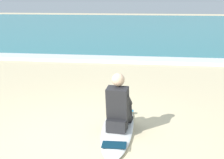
# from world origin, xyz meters

# --- Properties ---
(ground_plane) EXTENTS (80.00, 80.00, 0.00)m
(ground_plane) POSITION_xyz_m (0.00, 0.00, 0.00)
(ground_plane) COLOR beige
(sea) EXTENTS (80.00, 28.00, 0.10)m
(sea) POSITION_xyz_m (0.00, 20.31, 0.05)
(sea) COLOR teal
(sea) RESTS_ON ground
(breaking_foam) EXTENTS (80.00, 0.90, 0.11)m
(breaking_foam) POSITION_xyz_m (0.00, 6.61, 0.06)
(breaking_foam) COLOR white
(breaking_foam) RESTS_ON ground
(surfboard_main) EXTENTS (0.62, 2.50, 0.08)m
(surfboard_main) POSITION_xyz_m (0.55, 0.66, 0.04)
(surfboard_main) COLOR white
(surfboard_main) RESTS_ON ground
(surfer_seated) EXTENTS (0.41, 0.73, 0.95)m
(surfer_seated) POSITION_xyz_m (0.58, 0.51, 0.44)
(surfer_seated) COLOR #232326
(surfer_seated) RESTS_ON surfboard_main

